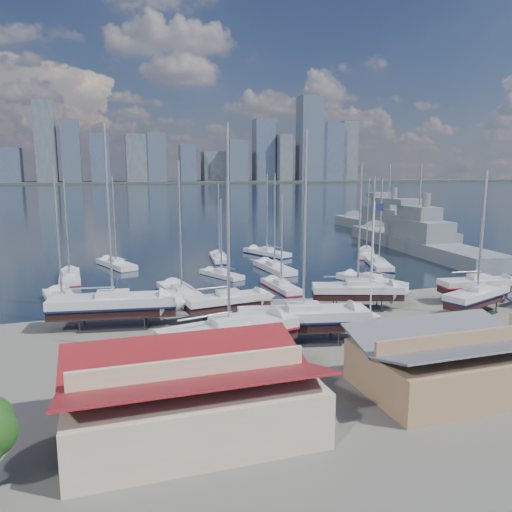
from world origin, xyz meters
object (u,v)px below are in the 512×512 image
object	(u,v)px
sailboat_cradle_0	(113,305)
flagpole	(373,253)
car_a	(249,369)
naval_ship_east	(417,242)
naval_ship_west	(387,227)

from	to	relation	value
sailboat_cradle_0	flagpole	distance (m)	26.03
sailboat_cradle_0	car_a	xyz separation A→B (m)	(8.95, -15.61, -1.48)
car_a	flagpole	world-z (taller)	flagpole
naval_ship_east	flagpole	world-z (taller)	naval_ship_east
car_a	flagpole	bearing A→B (deg)	13.89
flagpole	naval_ship_west	bearing A→B (deg)	56.34
sailboat_cradle_0	flagpole	size ratio (longest dim) A/B	1.59
sailboat_cradle_0	flagpole	xyz separation A→B (m)	(24.95, -5.71, 4.74)
naval_ship_east	flagpole	distance (m)	48.58
naval_ship_east	car_a	distance (m)	66.48
sailboat_cradle_0	flagpole	bearing A→B (deg)	-4.12
sailboat_cradle_0	naval_ship_west	distance (m)	86.27
car_a	naval_ship_west	bearing A→B (deg)	33.55
car_a	flagpole	xyz separation A→B (m)	(15.99, 9.90, 6.22)
naval_ship_east	car_a	world-z (taller)	naval_ship_east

